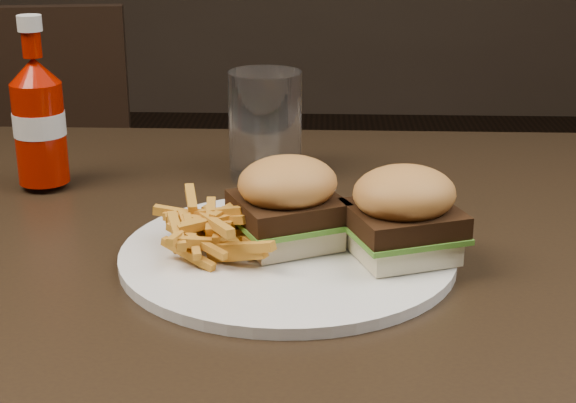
{
  "coord_description": "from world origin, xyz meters",
  "views": [
    {
      "loc": [
        0.14,
        -0.73,
        1.05
      ],
      "look_at": [
        0.11,
        -0.02,
        0.8
      ],
      "focal_mm": 55.0,
      "sensor_mm": 36.0,
      "label": 1
    }
  ],
  "objects_px": {
    "chair_far": "(36,240)",
    "dining_table": "(169,265)",
    "tumbler": "(265,128)",
    "plate": "(288,255)",
    "ketchup_bottle": "(40,133)"
  },
  "relations": [
    {
      "from": "chair_far",
      "to": "dining_table",
      "type": "bearing_deg",
      "value": 108.57
    },
    {
      "from": "dining_table",
      "to": "tumbler",
      "type": "height_order",
      "value": "tumbler"
    },
    {
      "from": "tumbler",
      "to": "chair_far",
      "type": "bearing_deg",
      "value": 129.24
    },
    {
      "from": "plate",
      "to": "tumbler",
      "type": "xyz_separation_m",
      "value": [
        -0.03,
        0.23,
        0.05
      ]
    },
    {
      "from": "chair_far",
      "to": "tumbler",
      "type": "bearing_deg",
      "value": 120.82
    },
    {
      "from": "plate",
      "to": "tumbler",
      "type": "height_order",
      "value": "tumbler"
    },
    {
      "from": "chair_far",
      "to": "ketchup_bottle",
      "type": "xyz_separation_m",
      "value": [
        0.24,
        -0.62,
        0.38
      ]
    },
    {
      "from": "chair_far",
      "to": "tumbler",
      "type": "relative_size",
      "value": 3.4
    },
    {
      "from": "plate",
      "to": "ketchup_bottle",
      "type": "relative_size",
      "value": 2.71
    },
    {
      "from": "dining_table",
      "to": "plate",
      "type": "distance_m",
      "value": 0.12
    },
    {
      "from": "chair_far",
      "to": "plate",
      "type": "relative_size",
      "value": 1.47
    },
    {
      "from": "dining_table",
      "to": "tumbler",
      "type": "xyz_separation_m",
      "value": [
        0.07,
        0.2,
        0.08
      ]
    },
    {
      "from": "chair_far",
      "to": "tumbler",
      "type": "distance_m",
      "value": 0.83
    },
    {
      "from": "dining_table",
      "to": "ketchup_bottle",
      "type": "distance_m",
      "value": 0.23
    },
    {
      "from": "dining_table",
      "to": "plate",
      "type": "relative_size",
      "value": 4.17
    }
  ]
}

